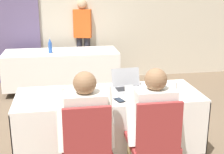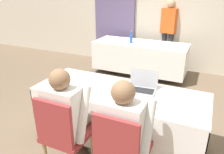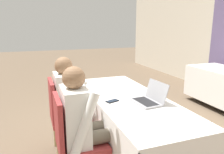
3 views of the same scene
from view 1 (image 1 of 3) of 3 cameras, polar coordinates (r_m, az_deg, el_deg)
The scene contains 14 objects.
ground_plane at distance 3.70m, azimuth -0.52°, elevation -13.64°, with size 24.00×24.00×0.00m, color brown.
wall_back at distance 6.26m, azimuth -5.03°, elevation 11.82°, with size 12.00×0.06×2.70m.
curtain_panel at distance 6.25m, azimuth -18.15°, elevation 10.84°, with size 1.06×0.04×2.65m.
conference_table_near at distance 3.46m, azimuth -0.55°, elevation -5.76°, with size 2.01×0.76×0.72m.
conference_table_far at distance 5.66m, azimuth -9.23°, elevation 2.95°, with size 2.01×0.76×0.72m.
laptop at distance 3.54m, azimuth 2.93°, elevation -1.57°, with size 0.35×0.30×0.22m.
cell_phone at distance 3.20m, azimuth 1.35°, elevation -4.25°, with size 0.11×0.15×0.01m.
paper_beside_laptop at distance 3.19m, azimuth -6.93°, elevation -4.54°, with size 0.25×0.33×0.00m.
water_bottle at distance 5.51m, azimuth -11.25°, elevation 5.56°, with size 0.07×0.07×0.26m.
chair_near_left at distance 2.83m, azimuth -4.68°, elevation -12.24°, with size 0.44×0.44×0.91m.
chair_near_right at distance 2.94m, azimuth 7.72°, elevation -11.21°, with size 0.44×0.44×0.91m.
person_checkered_shirt at distance 2.85m, azimuth -4.94°, elevation -8.43°, with size 0.50×0.52×1.17m.
person_white_shirt at distance 2.95m, azimuth 7.26°, elevation -7.55°, with size 0.50×0.52×1.17m.
person_red_shirt at distance 6.28m, azimuth -5.34°, elevation 7.81°, with size 0.38×0.28×1.59m.
Camera 1 is at (-0.50, -3.16, 1.87)m, focal length 50.00 mm.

